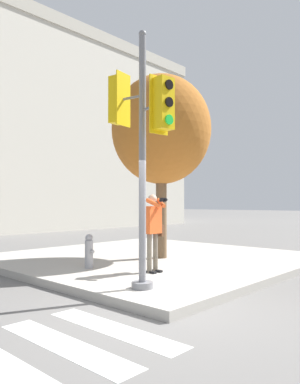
% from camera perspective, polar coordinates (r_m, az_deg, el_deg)
% --- Properties ---
extents(ground_plane, '(160.00, 160.00, 0.00)m').
position_cam_1_polar(ground_plane, '(6.34, 2.37, -17.44)').
color(ground_plane, slate).
extents(sidewalk_corner, '(8.00, 8.00, 0.17)m').
position_cam_1_polar(sidewalk_corner, '(11.16, 0.30, -10.12)').
color(sidewalk_corner, '#ADA89E').
rests_on(sidewalk_corner, ground_plane).
extents(traffic_signal_pole, '(0.48, 1.46, 4.75)m').
position_cam_1_polar(traffic_signal_pole, '(6.92, -1.42, 9.19)').
color(traffic_signal_pole, slate).
rests_on(traffic_signal_pole, sidewalk_corner).
extents(person_photographer, '(0.58, 0.54, 1.74)m').
position_cam_1_polar(person_photographer, '(8.43, 0.51, -5.14)').
color(person_photographer, black).
rests_on(person_photographer, sidewalk_corner).
extents(street_tree, '(2.84, 2.84, 5.22)m').
position_cam_1_polar(street_tree, '(10.85, 1.72, 9.37)').
color(street_tree, brown).
rests_on(street_tree, sidewalk_corner).
extents(fire_hydrant, '(0.20, 0.26, 0.81)m').
position_cam_1_polar(fire_hydrant, '(9.14, -9.28, -8.90)').
color(fire_hydrant, '#99999E').
rests_on(fire_hydrant, sidewalk_corner).
extents(building_right, '(18.13, 11.53, 13.25)m').
position_cam_1_polar(building_right, '(29.96, -14.39, 7.80)').
color(building_right, beige).
rests_on(building_right, ground_plane).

